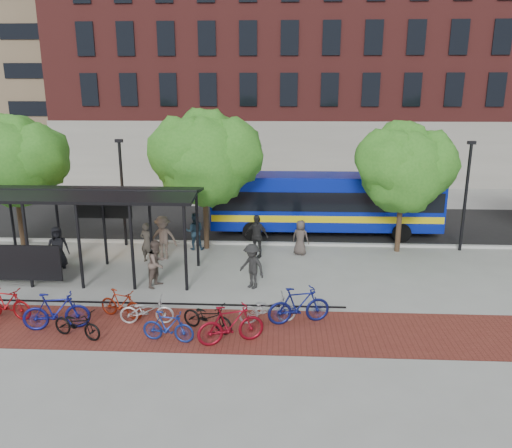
{
  "coord_description": "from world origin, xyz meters",
  "views": [
    {
      "loc": [
        0.51,
        -19.28,
        7.39
      ],
      "look_at": [
        -0.57,
        1.94,
        1.6
      ],
      "focal_mm": 35.0,
      "sensor_mm": 36.0,
      "label": 1
    }
  ],
  "objects_px": {
    "bike_5": "(121,304)",
    "lamp_post_left": "(122,190)",
    "bus_shelter": "(62,203)",
    "pedestrian_2": "(195,231)",
    "tree_b": "(206,155)",
    "bike_7": "(168,327)",
    "tree_c": "(405,165)",
    "bike_3": "(56,311)",
    "bike_4": "(77,324)",
    "bike_11": "(299,305)",
    "bike_1": "(7,303)",
    "bike_6": "(147,310)",
    "pedestrian_4": "(257,236)",
    "tree_a": "(15,158)",
    "bike_10": "(268,309)",
    "pedestrian_9": "(252,266)",
    "bus": "(325,200)",
    "pedestrian_0": "(58,247)",
    "pedestrian_1": "(147,242)",
    "pedestrian_8": "(157,263)",
    "bike_9": "(231,324)",
    "bike_8": "(207,317)",
    "pedestrian_6": "(300,238)",
    "lamp_post_right": "(466,193)"
  },
  "relations": [
    {
      "from": "tree_c",
      "to": "bike_7",
      "type": "relative_size",
      "value": 3.65
    },
    {
      "from": "bike_7",
      "to": "bike_9",
      "type": "relative_size",
      "value": 0.79
    },
    {
      "from": "bus",
      "to": "bike_5",
      "type": "bearing_deg",
      "value": -126.68
    },
    {
      "from": "bike_10",
      "to": "pedestrian_8",
      "type": "relative_size",
      "value": 1.02
    },
    {
      "from": "bike_5",
      "to": "pedestrian_0",
      "type": "distance_m",
      "value": 6.18
    },
    {
      "from": "bus_shelter",
      "to": "bike_11",
      "type": "relative_size",
      "value": 5.12
    },
    {
      "from": "bike_5",
      "to": "bike_6",
      "type": "distance_m",
      "value": 1.03
    },
    {
      "from": "tree_b",
      "to": "tree_c",
      "type": "distance_m",
      "value": 9.0
    },
    {
      "from": "tree_b",
      "to": "pedestrian_6",
      "type": "xyz_separation_m",
      "value": [
        4.34,
        -0.76,
        -3.65
      ]
    },
    {
      "from": "bike_5",
      "to": "lamp_post_left",
      "type": "bearing_deg",
      "value": 34.76
    },
    {
      "from": "tree_b",
      "to": "tree_c",
      "type": "relative_size",
      "value": 1.09
    },
    {
      "from": "pedestrian_4",
      "to": "bike_6",
      "type": "bearing_deg",
      "value": -91.31
    },
    {
      "from": "bus_shelter",
      "to": "bike_1",
      "type": "distance_m",
      "value": 4.76
    },
    {
      "from": "tree_a",
      "to": "bike_10",
      "type": "height_order",
      "value": "tree_a"
    },
    {
      "from": "lamp_post_right",
      "to": "pedestrian_1",
      "type": "xyz_separation_m",
      "value": [
        -14.3,
        -2.35,
        -1.86
      ]
    },
    {
      "from": "bus_shelter",
      "to": "pedestrian_2",
      "type": "xyz_separation_m",
      "value": [
        4.62,
        3.58,
        -2.11
      ]
    },
    {
      "from": "tree_a",
      "to": "tree_b",
      "type": "distance_m",
      "value": 9.01
    },
    {
      "from": "bike_7",
      "to": "bike_11",
      "type": "height_order",
      "value": "bike_11"
    },
    {
      "from": "bike_7",
      "to": "pedestrian_6",
      "type": "height_order",
      "value": "pedestrian_6"
    },
    {
      "from": "tree_b",
      "to": "bike_1",
      "type": "height_order",
      "value": "tree_b"
    },
    {
      "from": "bike_1",
      "to": "pedestrian_1",
      "type": "height_order",
      "value": "pedestrian_1"
    },
    {
      "from": "tree_c",
      "to": "bike_3",
      "type": "bearing_deg",
      "value": -145.79
    },
    {
      "from": "tree_b",
      "to": "bike_7",
      "type": "relative_size",
      "value": 3.99
    },
    {
      "from": "pedestrian_1",
      "to": "pedestrian_4",
      "type": "relative_size",
      "value": 0.9
    },
    {
      "from": "bike_4",
      "to": "bike_11",
      "type": "height_order",
      "value": "bike_11"
    },
    {
      "from": "tree_b",
      "to": "pedestrian_0",
      "type": "xyz_separation_m",
      "value": [
        -5.96,
        -3.04,
        -3.55
      ]
    },
    {
      "from": "bike_8",
      "to": "pedestrian_2",
      "type": "bearing_deg",
      "value": 35.63
    },
    {
      "from": "bike_6",
      "to": "pedestrian_4",
      "type": "bearing_deg",
      "value": -29.4
    },
    {
      "from": "bike_3",
      "to": "pedestrian_9",
      "type": "xyz_separation_m",
      "value": [
        5.96,
        3.71,
        0.26
      ]
    },
    {
      "from": "bus",
      "to": "tree_c",
      "type": "bearing_deg",
      "value": -39.57
    },
    {
      "from": "pedestrian_1",
      "to": "pedestrian_8",
      "type": "relative_size",
      "value": 0.96
    },
    {
      "from": "bike_8",
      "to": "bike_10",
      "type": "height_order",
      "value": "bike_10"
    },
    {
      "from": "bike_4",
      "to": "pedestrian_2",
      "type": "bearing_deg",
      "value": 4.71
    },
    {
      "from": "tree_c",
      "to": "bike_5",
      "type": "xyz_separation_m",
      "value": [
        -10.82,
        -7.62,
        -3.56
      ]
    },
    {
      "from": "bike_7",
      "to": "bike_11",
      "type": "bearing_deg",
      "value": -61.6
    },
    {
      "from": "tree_b",
      "to": "bike_3",
      "type": "bearing_deg",
      "value": -112.8
    },
    {
      "from": "bike_9",
      "to": "tree_c",
      "type": "bearing_deg",
      "value": -57.32
    },
    {
      "from": "bus_shelter",
      "to": "pedestrian_2",
      "type": "bearing_deg",
      "value": 37.82
    },
    {
      "from": "bike_11",
      "to": "pedestrian_1",
      "type": "xyz_separation_m",
      "value": [
        -6.44,
        5.63,
        0.26
      ]
    },
    {
      "from": "bike_5",
      "to": "pedestrian_2",
      "type": "relative_size",
      "value": 0.92
    },
    {
      "from": "bus",
      "to": "bike_1",
      "type": "bearing_deg",
      "value": -137.36
    },
    {
      "from": "bus_shelter",
      "to": "bike_11",
      "type": "height_order",
      "value": "bus_shelter"
    },
    {
      "from": "bike_7",
      "to": "lamp_post_left",
      "type": "bearing_deg",
      "value": 32.51
    },
    {
      "from": "bike_3",
      "to": "bus_shelter",
      "type": "bearing_deg",
      "value": 6.85
    },
    {
      "from": "bike_3",
      "to": "bike_11",
      "type": "distance_m",
      "value": 7.69
    },
    {
      "from": "bus",
      "to": "pedestrian_8",
      "type": "bearing_deg",
      "value": -133.36
    },
    {
      "from": "tree_c",
      "to": "bike_5",
      "type": "relative_size",
      "value": 3.64
    },
    {
      "from": "bike_6",
      "to": "bike_9",
      "type": "bearing_deg",
      "value": -116.36
    },
    {
      "from": "bike_5",
      "to": "bike_10",
      "type": "relative_size",
      "value": 0.87
    },
    {
      "from": "bike_10",
      "to": "bike_5",
      "type": "bearing_deg",
      "value": 77.78
    }
  ]
}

